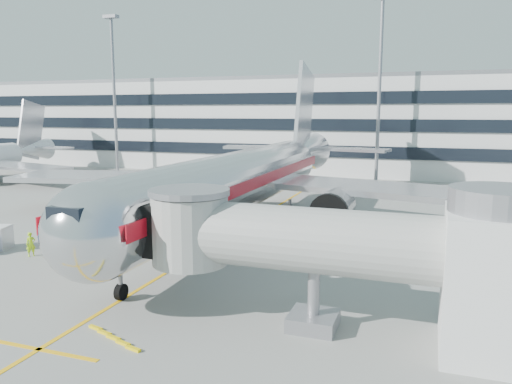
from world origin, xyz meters
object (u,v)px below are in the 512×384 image
(main_jet, at_px, (249,177))
(cargo_container_right, at_px, (70,226))
(belt_loader, at_px, (97,248))
(ramp_worker, at_px, (31,244))

(main_jet, bearing_deg, cargo_container_right, -142.18)
(belt_loader, height_order, ramp_worker, belt_loader)
(belt_loader, relative_size, cargo_container_right, 2.02)
(main_jet, bearing_deg, ramp_worker, -125.90)
(ramp_worker, bearing_deg, cargo_container_right, 50.38)
(belt_loader, bearing_deg, ramp_worker, -159.79)
(cargo_container_right, bearing_deg, main_jet, 37.82)
(belt_loader, height_order, cargo_container_right, belt_loader)
(belt_loader, distance_m, cargo_container_right, 6.80)
(belt_loader, distance_m, ramp_worker, 4.57)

